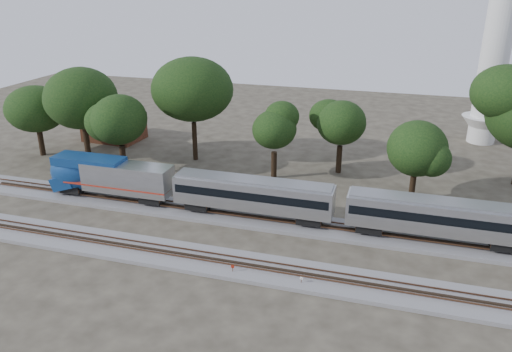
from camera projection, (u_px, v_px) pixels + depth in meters
The scene contains 14 objects.
ground at pixel (221, 243), 52.37m from camera, with size 160.00×160.00×0.00m, color #383328.
track_far at pixel (239, 216), 57.63m from camera, with size 160.00×5.00×0.73m.
track_near at pixel (207, 260), 48.73m from camera, with size 160.00×5.00×0.73m.
switch_stand_red at pixel (233, 269), 46.44m from camera, with size 0.34×0.07×1.07m.
switch_stand_white at pixel (301, 280), 44.78m from camera, with size 0.30×0.12×0.98m.
switch_lever at pixel (286, 281), 45.45m from camera, with size 0.50×0.30×0.30m, color #512D19.
brick_building at pixel (114, 127), 84.75m from camera, with size 9.74×7.21×4.46m.
tree_0 at pixel (36, 109), 75.45m from camera, with size 7.49×7.49×10.56m.
tree_1 at pixel (81, 98), 71.93m from camera, with size 9.82×9.82×13.85m.
tree_2 at pixel (119, 120), 67.21m from camera, with size 8.19×8.19×11.55m.
tree_3 at pixel (192, 89), 72.23m from camera, with size 10.97×10.97×15.47m.
tree_4 at pixel (274, 129), 66.65m from camera, with size 7.12×7.12×10.03m.
tree_5 at pixel (341, 123), 68.47m from camera, with size 7.45×7.45×10.51m.
tree_6 at pixel (417, 149), 60.10m from camera, with size 6.84×6.84×9.65m.
Camera 1 is at (16.59, -43.05, 26.00)m, focal length 35.00 mm.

